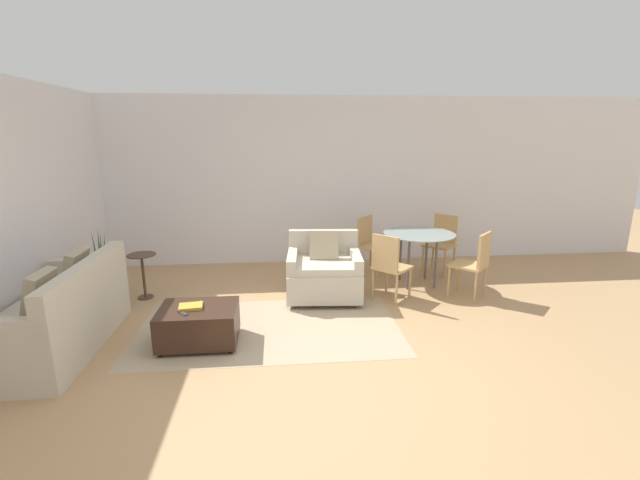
# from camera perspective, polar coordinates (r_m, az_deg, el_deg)

# --- Properties ---
(ground_plane) EXTENTS (20.00, 20.00, 0.00)m
(ground_plane) POSITION_cam_1_polar(r_m,az_deg,el_deg) (4.30, 1.57, -16.00)
(ground_plane) COLOR tan
(wall_back) EXTENTS (12.00, 0.06, 2.75)m
(wall_back) POSITION_cam_1_polar(r_m,az_deg,el_deg) (7.20, -1.82, 7.81)
(wall_back) COLOR white
(wall_back) RESTS_ON ground_plane
(wall_left) EXTENTS (0.06, 12.00, 2.75)m
(wall_left) POSITION_cam_1_polar(r_m,az_deg,el_deg) (5.96, -33.91, 4.15)
(wall_left) COLOR white
(wall_left) RESTS_ON ground_plane
(area_rug) EXTENTS (2.94, 1.64, 0.01)m
(area_rug) POSITION_cam_1_polar(r_m,az_deg,el_deg) (4.99, -6.78, -11.57)
(area_rug) COLOR tan
(area_rug) RESTS_ON ground_plane
(couch) EXTENTS (0.89, 1.84, 0.93)m
(couch) POSITION_cam_1_polar(r_m,az_deg,el_deg) (5.16, -31.49, -8.99)
(couch) COLOR beige
(couch) RESTS_ON ground_plane
(armchair) EXTENTS (1.03, 0.97, 0.89)m
(armchair) POSITION_cam_1_polar(r_m,az_deg,el_deg) (5.75, 0.54, -4.27)
(armchair) COLOR beige
(armchair) RESTS_ON ground_plane
(ottoman) EXTENTS (0.80, 0.61, 0.40)m
(ottoman) POSITION_cam_1_polar(r_m,az_deg,el_deg) (4.72, -15.86, -10.70)
(ottoman) COLOR #382319
(ottoman) RESTS_ON ground_plane
(book_stack) EXTENTS (0.26, 0.21, 0.03)m
(book_stack) POSITION_cam_1_polar(r_m,az_deg,el_deg) (4.66, -16.86, -8.49)
(book_stack) COLOR gold
(book_stack) RESTS_ON ottoman
(tv_remote_primary) EXTENTS (0.13, 0.14, 0.01)m
(tv_remote_primary) POSITION_cam_1_polar(r_m,az_deg,el_deg) (4.56, -17.83, -9.24)
(tv_remote_primary) COLOR #333338
(tv_remote_primary) RESTS_ON ottoman
(tv_remote_secondary) EXTENTS (0.09, 0.15, 0.01)m
(tv_remote_secondary) POSITION_cam_1_polar(r_m,az_deg,el_deg) (4.74, -15.92, -8.19)
(tv_remote_secondary) COLOR #B7B7BC
(tv_remote_secondary) RESTS_ON ottoman
(potted_plant) EXTENTS (0.35, 0.35, 0.96)m
(potted_plant) POSITION_cam_1_polar(r_m,az_deg,el_deg) (6.45, -26.70, -4.95)
(potted_plant) COLOR #333338
(potted_plant) RESTS_ON ground_plane
(side_table) EXTENTS (0.36, 0.36, 0.61)m
(side_table) POSITION_cam_1_polar(r_m,az_deg,el_deg) (6.14, -22.57, -3.47)
(side_table) COLOR #4C3828
(side_table) RESTS_ON ground_plane
(dining_table) EXTENTS (1.02, 1.02, 0.77)m
(dining_table) POSITION_cam_1_polar(r_m,az_deg,el_deg) (6.30, 13.03, 0.04)
(dining_table) COLOR #8C9E99
(dining_table) RESTS_ON ground_plane
(dining_chair_near_left) EXTENTS (0.59, 0.59, 0.90)m
(dining_chair_near_left) POSITION_cam_1_polar(r_m,az_deg,el_deg) (5.63, 9.16, -3.04)
(dining_chair_near_left) COLOR tan
(dining_chair_near_left) RESTS_ON ground_plane
(dining_chair_near_right) EXTENTS (0.59, 0.59, 0.90)m
(dining_chair_near_right) POSITION_cam_1_polar(r_m,az_deg,el_deg) (6.03, 20.00, -2.57)
(dining_chair_near_right) COLOR tan
(dining_chair_near_right) RESTS_ON ground_plane
(dining_chair_far_left) EXTENTS (0.59, 0.59, 0.90)m
(dining_chair_far_left) POSITION_cam_1_polar(r_m,az_deg,el_deg) (6.73, 6.65, -0.14)
(dining_chair_far_left) COLOR tan
(dining_chair_far_left) RESTS_ON ground_plane
(dining_chair_far_right) EXTENTS (0.59, 0.59, 0.90)m
(dining_chair_far_right) POSITION_cam_1_polar(r_m,az_deg,el_deg) (7.07, 15.98, 0.09)
(dining_chair_far_right) COLOR tan
(dining_chair_far_right) RESTS_ON ground_plane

